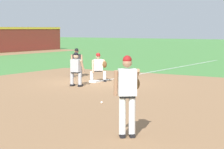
% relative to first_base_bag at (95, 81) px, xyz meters
% --- Properties ---
extents(ground_plane, '(160.00, 160.00, 0.00)m').
position_rel_first_base_bag_xyz_m(ground_plane, '(0.00, 0.00, -0.04)').
color(ground_plane, '#47843D').
extents(infield_dirt_patch, '(18.00, 18.00, 0.01)m').
position_rel_first_base_bag_xyz_m(infield_dirt_patch, '(-3.95, -3.21, -0.04)').
color(infield_dirt_patch, '#936B47').
rests_on(infield_dirt_patch, ground).
extents(foul_line_stripe, '(16.41, 0.10, 0.00)m').
position_rel_first_base_bag_xyz_m(foul_line_stripe, '(8.21, 0.00, -0.04)').
color(foul_line_stripe, white).
rests_on(foul_line_stripe, ground).
extents(first_base_bag, '(0.38, 0.38, 0.09)m').
position_rel_first_base_bag_xyz_m(first_base_bag, '(0.00, 0.00, 0.00)').
color(first_base_bag, white).
rests_on(first_base_bag, ground).
extents(baseball, '(0.07, 0.07, 0.07)m').
position_rel_first_base_bag_xyz_m(baseball, '(-4.50, -3.43, -0.01)').
color(baseball, white).
rests_on(baseball, ground).
extents(pitcher, '(0.85, 0.57, 1.86)m').
position_rel_first_base_bag_xyz_m(pitcher, '(-7.87, -6.41, 1.01)').
color(pitcher, black).
rests_on(pitcher, ground).
extents(first_baseman, '(0.78, 1.07, 1.34)m').
position_rel_first_base_bag_xyz_m(first_baseman, '(0.29, -0.03, 0.69)').
color(first_baseman, black).
rests_on(first_baseman, ground).
extents(baserunner, '(0.47, 0.62, 1.46)m').
position_rel_first_base_bag_xyz_m(baserunner, '(-1.57, -0.14, 0.75)').
color(baserunner, black).
rests_on(baserunner, ground).
extents(umpire, '(0.67, 0.68, 1.46)m').
position_rel_first_base_bag_xyz_m(umpire, '(1.40, 2.09, 0.75)').
color(umpire, black).
rests_on(umpire, ground).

